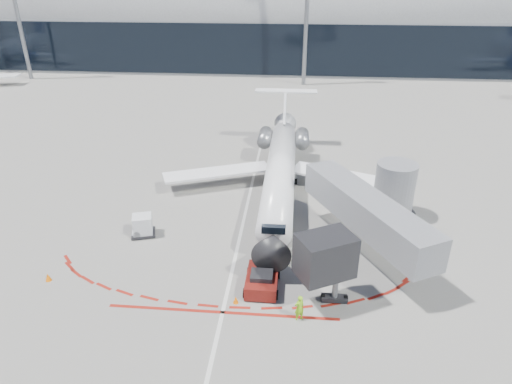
# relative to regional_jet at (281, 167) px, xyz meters

# --- Properties ---
(ground) EXTENTS (260.00, 260.00, 0.00)m
(ground) POSITION_rel_regional_jet_xyz_m (-2.73, -5.70, -2.27)
(ground) COLOR slate
(ground) RESTS_ON ground
(apron_centerline) EXTENTS (0.25, 40.00, 0.01)m
(apron_centerline) POSITION_rel_regional_jet_xyz_m (-2.73, -3.70, -2.27)
(apron_centerline) COLOR silver
(apron_centerline) RESTS_ON ground
(apron_stop_bar) EXTENTS (14.00, 0.25, 0.01)m
(apron_stop_bar) POSITION_rel_regional_jet_xyz_m (-2.73, -17.20, -2.27)
(apron_stop_bar) COLOR maroon
(apron_stop_bar) RESTS_ON ground
(terminal_building) EXTENTS (150.00, 24.15, 24.00)m
(terminal_building) POSITION_rel_regional_jet_xyz_m (-2.73, 59.28, 6.25)
(terminal_building) COLOR #9CA0A2
(terminal_building) RESTS_ON ground
(jet_bridge) EXTENTS (10.03, 15.20, 4.90)m
(jet_bridge) POSITION_rel_regional_jet_xyz_m (7.07, -8.71, 0.73)
(jet_bridge) COLOR gray
(jet_bridge) RESTS_ON ground
(light_mast_west) EXTENTS (0.70, 0.70, 25.00)m
(light_mast_west) POSITION_rel_regional_jet_xyz_m (-47.73, 42.30, 10.23)
(light_mast_west) COLOR gray
(light_mast_west) RESTS_ON ground
(light_mast_centre) EXTENTS (0.70, 0.70, 25.00)m
(light_mast_centre) POSITION_rel_regional_jet_xyz_m (2.27, 42.30, 10.23)
(light_mast_centre) COLOR gray
(light_mast_centre) RESTS_ON ground
(regional_jet) EXTENTS (22.04, 27.18, 6.81)m
(regional_jet) POSITION_rel_regional_jet_xyz_m (0.00, 0.00, 0.00)
(regional_jet) COLOR white
(regional_jet) RESTS_ON ground
(pushback_tug) EXTENTS (2.20, 5.10, 1.32)m
(pushback_tug) POSITION_rel_regional_jet_xyz_m (-0.55, -14.60, -1.69)
(pushback_tug) COLOR #5C110D
(pushback_tug) RESTS_ON ground
(ramp_worker) EXTENTS (0.74, 0.65, 1.70)m
(ramp_worker) POSITION_rel_regional_jet_xyz_m (1.84, -17.36, -1.42)
(ramp_worker) COLOR #8ADA17
(ramp_worker) RESTS_ON ground
(uld_container) EXTENTS (2.13, 1.95, 1.67)m
(uld_container) POSITION_rel_regional_jet_xyz_m (-10.18, -9.01, -1.45)
(uld_container) COLOR black
(uld_container) RESTS_ON ground
(safety_cone_left) EXTENTS (0.39, 0.39, 0.55)m
(safety_cone_left) POSITION_rel_regional_jet_xyz_m (-14.69, -15.15, -2.00)
(safety_cone_left) COLOR orange
(safety_cone_left) RESTS_ON ground
(safety_cone_right) EXTENTS (0.35, 0.35, 0.48)m
(safety_cone_right) POSITION_rel_regional_jet_xyz_m (-2.05, -16.26, -2.03)
(safety_cone_right) COLOR orange
(safety_cone_right) RESTS_ON ground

